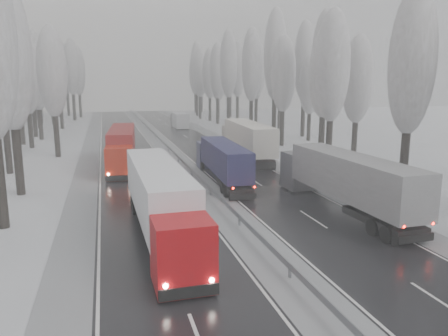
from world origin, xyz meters
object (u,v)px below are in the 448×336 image
box_truck_distant (179,120)px  truck_red_red (122,145)px  truck_blue_box (222,159)px  truck_grey_tarp (343,178)px  truck_cream_box (246,138)px  truck_red_white (161,198)px

box_truck_distant → truck_red_red: (-13.07, -39.56, 0.85)m
truck_blue_box → truck_grey_tarp: bearing=-60.4°
truck_blue_box → box_truck_distant: size_ratio=1.75×
truck_cream_box → truck_red_red: 14.63m
truck_grey_tarp → truck_blue_box: (-5.91, 11.54, -0.30)m
truck_blue_box → truck_red_red: size_ratio=0.89×
truck_cream_box → truck_red_red: size_ratio=1.08×
truck_grey_tarp → truck_blue_box: bearing=115.4°
truck_blue_box → truck_red_red: (-8.71, 9.88, 0.27)m
truck_red_white → box_truck_distant: bearing=78.5°
truck_grey_tarp → truck_red_white: bearing=-171.9°
truck_grey_tarp → truck_red_red: truck_grey_tarp is taller
truck_cream_box → truck_red_white: bearing=-114.7°
truck_grey_tarp → truck_red_white: truck_red_white is taller
truck_red_white → truck_red_red: size_ratio=1.02×
box_truck_distant → truck_cream_box: bearing=-87.9°
box_truck_distant → truck_red_white: truck_red_white is taller
truck_red_white → truck_grey_tarp: bearing=8.9°
truck_grey_tarp → truck_red_red: (-14.61, 21.43, -0.03)m
truck_blue_box → truck_cream_box: 12.26m
truck_grey_tarp → box_truck_distant: size_ratio=1.98×
box_truck_distant → truck_red_white: size_ratio=0.50×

